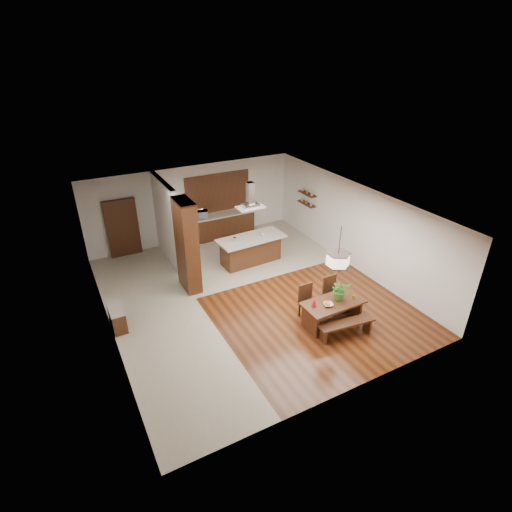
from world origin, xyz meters
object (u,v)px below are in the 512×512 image
pendant_lantern (339,251)px  range_hood (250,195)px  hallway_console (117,318)px  kitchen_island (251,249)px  dining_bench (346,329)px  fruit_bowl (328,305)px  microwave (201,214)px  dining_table (333,308)px  dining_chair_right (333,294)px  island_cup (263,234)px  foliage_plant (340,290)px  dining_chair_left (309,303)px

pendant_lantern → range_hood: 4.16m
hallway_console → kitchen_island: (4.85, 1.57, 0.18)m
hallway_console → dining_bench: hallway_console is taller
fruit_bowl → microwave: bearing=98.3°
pendant_lantern → dining_table: bearing=0.0°
dining_chair_right → fruit_bowl: dining_chair_right is taller
island_cup → dining_bench: bearing=-90.9°
pendant_lantern → kitchen_island: bearing=94.8°
range_hood → island_cup: bearing=-9.8°
hallway_console → island_cup: island_cup is taller
foliage_plant → range_hood: 4.39m
fruit_bowl → island_cup: 4.15m
hallway_console → dining_table: dining_table is taller
kitchen_island → dining_bench: bearing=-88.8°
dining_table → dining_chair_left: (-0.42, 0.51, -0.01)m
fruit_bowl → dining_table: bearing=17.9°
dining_chair_left → island_cup: island_cup is taller
kitchen_island → hallway_console: bearing=-165.1°
pendant_lantern → foliage_plant: pendant_lantern is taller
hallway_console → dining_bench: bearing=-31.4°
foliage_plant → microwave: size_ratio=1.13×
fruit_bowl → range_hood: size_ratio=0.28×
dining_chair_left → pendant_lantern: (0.42, -0.51, 1.74)m
dining_table → pendant_lantern: 1.73m
dining_table → dining_bench: 0.67m
fruit_bowl → microwave: 6.74m
dining_table → dining_chair_right: bearing=51.3°
kitchen_island → microwave: 2.67m
dining_table → fruit_bowl: size_ratio=6.75×
kitchen_island → island_cup: (0.43, -0.07, 0.52)m
dining_chair_right → range_hood: size_ratio=1.14×
dining_table → kitchen_island: bearing=94.8°
dining_chair_right → kitchen_island: dining_chair_right is taller
dining_chair_right → microwave: 6.31m
microwave → range_hood: bearing=-57.4°
dining_bench → microwave: 7.35m
kitchen_island → microwave: (-0.85, 2.46, 0.59)m
dining_chair_right → island_cup: 3.60m
foliage_plant → range_hood: size_ratio=0.63×
foliage_plant → fruit_bowl: (-0.46, -0.12, -0.25)m
dining_bench → island_cup: island_cup is taller
dining_chair_right → range_hood: (-0.76, 3.62, 1.95)m
range_hood → hallway_console: bearing=-162.0°
hallway_console → range_hood: range_hood is taller
range_hood → microwave: range_hood is taller
pendant_lantern → fruit_bowl: bearing=-162.1°
hallway_console → pendant_lantern: bearing=-26.3°
dining_chair_left → pendant_lantern: size_ratio=0.76×
island_cup → dining_chair_right: bearing=-84.6°
dining_chair_right → pendant_lantern: 1.85m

